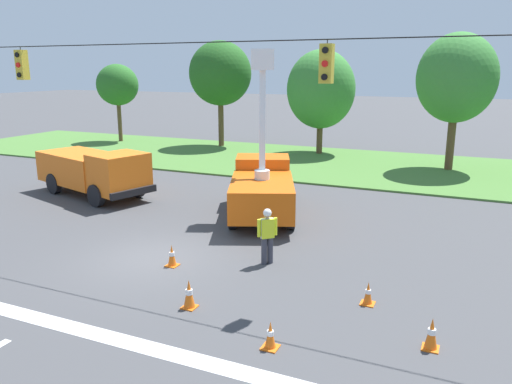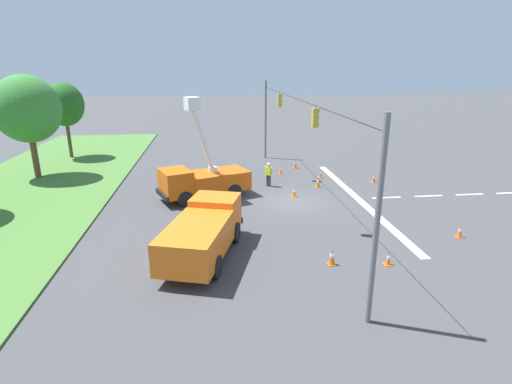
% 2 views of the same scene
% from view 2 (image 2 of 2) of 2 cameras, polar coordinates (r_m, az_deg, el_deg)
% --- Properties ---
extents(ground_plane, '(200.00, 200.00, 0.00)m').
position_cam_2_polar(ground_plane, '(26.30, 5.21, -1.31)').
color(ground_plane, '#424244').
extents(grass_verge, '(56.00, 12.00, 0.10)m').
position_cam_2_polar(grass_verge, '(28.77, -32.62, -2.35)').
color(grass_verge, '#477533').
rests_on(grass_verge, ground).
extents(lane_markings, '(17.60, 15.25, 0.01)m').
position_cam_2_polar(lane_markings, '(28.09, 17.18, -0.80)').
color(lane_markings, silver).
rests_on(lane_markings, ground).
extents(signal_gantry, '(26.20, 0.33, 7.20)m').
position_cam_2_polar(signal_gantry, '(25.34, 5.44, 7.88)').
color(signal_gantry, slate).
rests_on(signal_gantry, ground).
extents(tree_east, '(4.46, 4.90, 7.92)m').
position_cam_2_polar(tree_east, '(35.07, -29.91, 10.21)').
color(tree_east, brown).
rests_on(tree_east, ground).
extents(tree_far_east, '(3.73, 3.46, 7.08)m').
position_cam_2_polar(tree_far_east, '(41.66, -25.70, 11.19)').
color(tree_far_east, brown).
rests_on(tree_far_east, ground).
extents(utility_truck_bucket_lift, '(4.48, 6.39, 6.65)m').
position_cam_2_polar(utility_truck_bucket_lift, '(26.67, -7.71, 1.85)').
color(utility_truck_bucket_lift, '#D6560F').
rests_on(utility_truck_bucket_lift, ground).
extents(utility_truck_support_near, '(6.84, 4.11, 2.24)m').
position_cam_2_polar(utility_truck_support_near, '(18.57, -7.50, -5.58)').
color(utility_truck_support_near, orange).
rests_on(utility_truck_support_near, ground).
extents(road_worker, '(0.50, 0.48, 1.77)m').
position_cam_2_polar(road_worker, '(29.18, 1.82, 2.72)').
color(road_worker, '#383842').
rests_on(road_worker, ground).
extents(traffic_cone_foreground_left, '(0.36, 0.36, 0.62)m').
position_cam_2_polar(traffic_cone_foreground_left, '(18.92, 18.37, -9.04)').
color(traffic_cone_foreground_left, orange).
rests_on(traffic_cone_foreground_left, ground).
extents(traffic_cone_foreground_right, '(0.36, 0.36, 0.73)m').
position_cam_2_polar(traffic_cone_foreground_right, '(34.76, 5.63, 3.99)').
color(traffic_cone_foreground_right, orange).
rests_on(traffic_cone_foreground_right, ground).
extents(traffic_cone_mid_left, '(0.36, 0.36, 0.67)m').
position_cam_2_polar(traffic_cone_mid_left, '(31.61, 16.49, 1.90)').
color(traffic_cone_mid_left, orange).
rests_on(traffic_cone_mid_left, ground).
extents(traffic_cone_mid_right, '(0.36, 0.36, 0.66)m').
position_cam_2_polar(traffic_cone_mid_right, '(23.25, 27.13, -5.03)').
color(traffic_cone_mid_right, orange).
rests_on(traffic_cone_mid_right, ground).
extents(traffic_cone_near_bucket, '(0.36, 0.36, 0.61)m').
position_cam_2_polar(traffic_cone_near_bucket, '(32.88, 3.55, 3.13)').
color(traffic_cone_near_bucket, orange).
rests_on(traffic_cone_near_bucket, ground).
extents(traffic_cone_lane_edge_a, '(0.36, 0.36, 0.68)m').
position_cam_2_polar(traffic_cone_lane_edge_a, '(27.15, 5.47, 0.03)').
color(traffic_cone_lane_edge_a, orange).
rests_on(traffic_cone_lane_edge_a, ground).
extents(traffic_cone_lane_edge_b, '(0.36, 0.36, 0.76)m').
position_cam_2_polar(traffic_cone_lane_edge_b, '(29.44, 8.83, 1.39)').
color(traffic_cone_lane_edge_b, orange).
rests_on(traffic_cone_lane_edge_b, ground).
extents(traffic_cone_far_left, '(0.36, 0.36, 0.63)m').
position_cam_2_polar(traffic_cone_far_left, '(32.11, 9.21, 2.60)').
color(traffic_cone_far_left, orange).
rests_on(traffic_cone_far_left, ground).
extents(traffic_cone_far_right, '(0.36, 0.36, 0.77)m').
position_cam_2_polar(traffic_cone_far_right, '(18.28, 10.79, -9.09)').
color(traffic_cone_far_right, orange).
rests_on(traffic_cone_far_right, ground).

